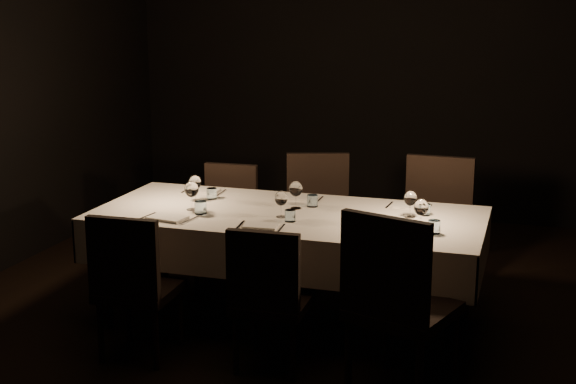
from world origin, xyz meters
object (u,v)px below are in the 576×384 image
(dining_table, at_px, (288,224))
(chair_near_right, at_px, (396,299))
(chair_far_center, at_px, (318,214))
(chair_near_left, at_px, (133,280))
(chair_far_right, at_px, (435,222))
(chair_near_center, at_px, (268,292))
(chair_far_left, at_px, (227,215))

(dining_table, distance_m, chair_near_right, 1.20)
(chair_near_right, xyz_separation_m, chair_far_center, (-0.88, 1.67, -0.03))
(dining_table, bearing_deg, chair_near_right, -44.33)
(chair_near_left, xyz_separation_m, chair_far_right, (1.56, 1.62, 0.05))
(chair_far_center, distance_m, chair_far_right, 0.88)
(dining_table, relative_size, chair_near_center, 2.88)
(chair_near_right, bearing_deg, chair_near_center, 10.75)
(dining_table, height_order, chair_near_left, chair_near_left)
(chair_far_left, bearing_deg, chair_far_center, 2.48)
(chair_far_left, relative_size, chair_far_center, 0.89)
(chair_near_center, distance_m, chair_far_right, 1.71)
(chair_far_left, height_order, chair_far_right, chair_far_right)
(chair_far_center, bearing_deg, chair_near_left, -130.71)
(chair_near_right, bearing_deg, chair_far_center, -43.92)
(chair_near_center, bearing_deg, chair_near_left, 4.44)
(chair_near_right, xyz_separation_m, chair_far_left, (-1.59, 1.61, -0.08))
(chair_near_center, xyz_separation_m, chair_far_left, (-0.85, 1.51, 0.00))
(chair_near_right, relative_size, chair_far_left, 1.20)
(dining_table, bearing_deg, chair_far_center, 91.33)
(chair_near_left, relative_size, chair_far_center, 0.92)
(chair_near_center, bearing_deg, chair_far_center, -86.55)
(chair_near_left, bearing_deg, chair_near_center, -175.88)
(dining_table, bearing_deg, chair_near_center, -81.27)
(dining_table, height_order, chair_far_right, chair_far_right)
(chair_near_left, bearing_deg, dining_table, -132.21)
(chair_near_center, bearing_deg, chair_far_left, -62.11)
(chair_near_left, xyz_separation_m, chair_near_center, (0.82, 0.08, -0.02))
(chair_near_left, relative_size, chair_near_right, 0.87)
(chair_near_center, distance_m, chair_far_left, 1.73)
(chair_near_center, relative_size, chair_near_right, 0.83)
(dining_table, relative_size, chair_far_center, 2.56)
(dining_table, distance_m, chair_near_left, 1.10)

